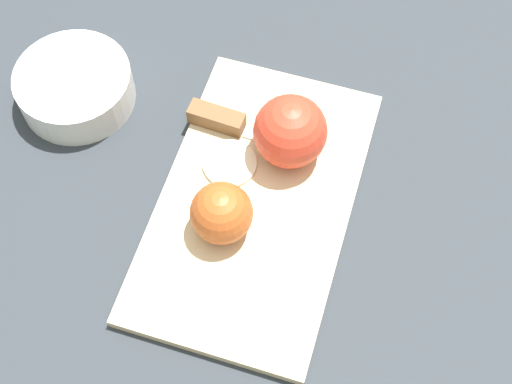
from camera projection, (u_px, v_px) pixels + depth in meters
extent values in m
plane|color=#282D33|center=(256.00, 206.00, 0.84)|extent=(4.00, 4.00, 0.00)
cube|color=#D1B789|center=(256.00, 203.00, 0.83)|extent=(0.38, 0.23, 0.01)
sphere|color=#AD4C1E|center=(221.00, 213.00, 0.78)|extent=(0.07, 0.07, 0.07)
cylinder|color=beige|center=(222.00, 218.00, 0.78)|extent=(0.03, 0.06, 0.07)
sphere|color=red|center=(290.00, 132.00, 0.82)|extent=(0.09, 0.09, 0.09)
cylinder|color=beige|center=(297.00, 131.00, 0.82)|extent=(0.08, 0.03, 0.08)
cube|color=silver|center=(277.00, 142.00, 0.86)|extent=(0.02, 0.09, 0.00)
cube|color=brown|center=(217.00, 118.00, 0.87)|extent=(0.03, 0.07, 0.02)
cylinder|color=beige|center=(230.00, 163.00, 0.85)|extent=(0.06, 0.06, 0.01)
cylinder|color=silver|center=(75.00, 87.00, 0.89)|extent=(0.14, 0.14, 0.05)
torus|color=silver|center=(72.00, 77.00, 0.87)|extent=(0.14, 0.14, 0.01)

